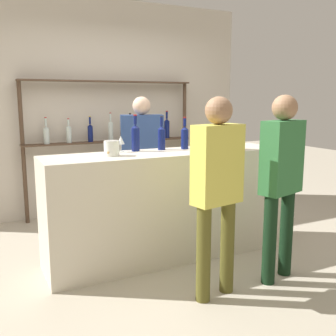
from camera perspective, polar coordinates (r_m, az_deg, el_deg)
The scene contains 13 objects.
ground_plane at distance 3.97m, azimuth 0.00°, elevation -12.56°, with size 16.00×16.00×0.00m, color #B2A893.
bar_counter at distance 3.80m, azimuth 0.00°, elevation -5.37°, with size 2.34×0.57×1.03m, color beige.
back_wall at distance 5.42m, azimuth -8.99°, elevation 8.60°, with size 3.94×0.12×2.80m, color beige.
back_shelf at distance 5.27m, azimuth -8.16°, elevation 6.03°, with size 2.27×0.18×1.75m.
counter_bottle_0 at distance 3.91m, azimuth 2.45°, elevation 4.55°, with size 0.07×0.07×0.32m.
counter_bottle_1 at distance 3.83m, azimuth -0.94°, elevation 4.53°, with size 0.07×0.07×0.33m.
counter_bottle_2 at distance 3.74m, azimuth -4.74°, elevation 4.51°, with size 0.08×0.08×0.35m.
wine_glass at distance 3.69m, azimuth -6.85°, elevation 3.98°, with size 0.07×0.07×0.15m.
ice_bucket at distance 3.86m, azimuth 7.93°, elevation 4.40°, with size 0.24×0.24×0.24m.
cork_jar at distance 3.47m, azimuth -8.16°, elevation 2.84°, with size 0.14×0.14×0.13m.
customer_center at distance 2.96m, azimuth 7.15°, elevation -2.04°, with size 0.42×0.24×1.54m.
customer_right at distance 3.36m, azimuth 16.13°, elevation -0.76°, with size 0.43×0.28×1.56m.
server_behind_counter at distance 4.51m, azimuth -3.79°, elevation 1.96°, with size 0.52×0.35×1.55m.
Camera 1 is at (-1.63, -3.28, 1.53)m, focal length 42.00 mm.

